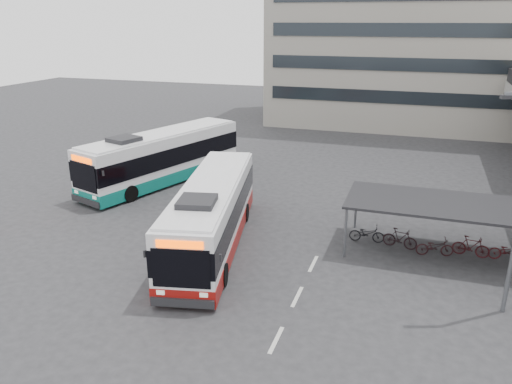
% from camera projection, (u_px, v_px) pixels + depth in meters
% --- Properties ---
extents(ground, '(120.00, 120.00, 0.00)m').
position_uv_depth(ground, '(261.00, 256.00, 23.40)').
color(ground, '#28282B').
rests_on(ground, ground).
extents(bike_shelter, '(10.00, 4.00, 2.54)m').
position_uv_depth(bike_shelter, '(455.00, 226.00, 23.07)').
color(bike_shelter, '#595B60').
rests_on(bike_shelter, ground).
extents(road_markings, '(0.15, 7.60, 0.01)m').
position_uv_depth(road_markings, '(297.00, 297.00, 19.96)').
color(road_markings, beige).
rests_on(road_markings, ground).
extents(bus_main, '(5.02, 12.13, 3.51)m').
position_uv_depth(bus_main, '(212.00, 215.00, 23.96)').
color(bus_main, white).
rests_on(bus_main, ground).
extents(bus_teal, '(6.42, 12.67, 3.68)m').
position_uv_depth(bus_teal, '(163.00, 158.00, 33.51)').
color(bus_teal, white).
rests_on(bus_teal, ground).
extents(pedestrian, '(0.50, 0.65, 1.59)m').
position_uv_depth(pedestrian, '(199.00, 213.00, 26.48)').
color(pedestrian, black).
rests_on(pedestrian, ground).
extents(sign_totem_mid, '(0.55, 0.31, 2.58)m').
position_uv_depth(sign_totem_mid, '(87.00, 173.00, 31.40)').
color(sign_totem_mid, '#AC100A').
rests_on(sign_totem_mid, ground).
extents(sign_totem_north, '(0.53, 0.25, 2.44)m').
position_uv_depth(sign_totem_north, '(105.00, 172.00, 31.81)').
color(sign_totem_north, '#AC100A').
rests_on(sign_totem_north, ground).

